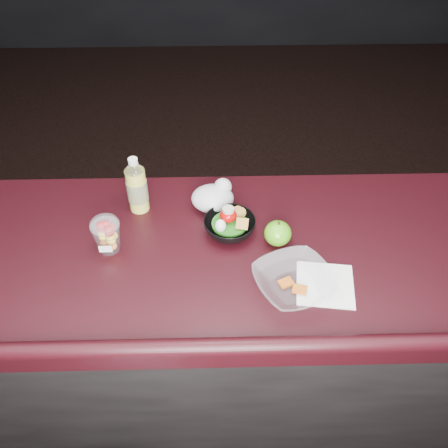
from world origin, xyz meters
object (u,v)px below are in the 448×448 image
at_px(fruit_cup, 106,234).
at_px(green_apple, 278,233).
at_px(lemonade_bottle, 137,188).
at_px(snack_bowl, 229,225).
at_px(takeout_bowl, 294,282).

height_order(fruit_cup, green_apple, fruit_cup).
bearing_deg(green_apple, fruit_cup, -178.41).
distance_m(lemonade_bottle, snack_bowl, 0.32).
distance_m(snack_bowl, takeout_bowl, 0.29).
bearing_deg(lemonade_bottle, takeout_bowl, -36.93).
height_order(fruit_cup, snack_bowl, fruit_cup).
distance_m(lemonade_bottle, green_apple, 0.47).
relative_size(fruit_cup, snack_bowl, 0.64).
xyz_separation_m(lemonade_bottle, fruit_cup, (-0.07, -0.18, -0.02)).
xyz_separation_m(lemonade_bottle, green_apple, (0.44, -0.17, -0.05)).
xyz_separation_m(fruit_cup, takeout_bowl, (0.54, -0.17, -0.04)).
bearing_deg(fruit_cup, takeout_bowl, -17.19).
relative_size(fruit_cup, takeout_bowl, 0.44).
relative_size(green_apple, takeout_bowl, 0.31).
distance_m(lemonade_bottle, fruit_cup, 0.20).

